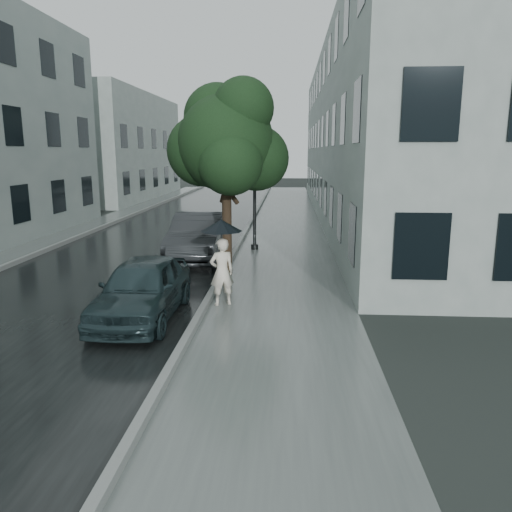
# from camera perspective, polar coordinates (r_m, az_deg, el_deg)

# --- Properties ---
(ground) EXTENTS (120.00, 120.00, 0.00)m
(ground) POSITION_cam_1_polar(r_m,az_deg,el_deg) (10.20, 1.40, -9.11)
(ground) COLOR black
(ground) RESTS_ON ground
(sidewalk) EXTENTS (3.50, 60.00, 0.01)m
(sidewalk) POSITION_cam_1_polar(r_m,az_deg,el_deg) (21.82, 3.42, 2.25)
(sidewalk) COLOR slate
(sidewalk) RESTS_ON ground
(kerb_near) EXTENTS (0.15, 60.00, 0.15)m
(kerb_near) POSITION_cam_1_polar(r_m,az_deg,el_deg) (21.90, -1.37, 2.49)
(kerb_near) COLOR slate
(kerb_near) RESTS_ON ground
(asphalt_road) EXTENTS (6.85, 60.00, 0.00)m
(asphalt_road) POSITION_cam_1_polar(r_m,az_deg,el_deg) (22.49, -10.29, 2.37)
(asphalt_road) COLOR black
(asphalt_road) RESTS_ON ground
(kerb_far) EXTENTS (0.15, 60.00, 0.15)m
(kerb_far) POSITION_cam_1_polar(r_m,az_deg,el_deg) (23.58, -18.58, 2.55)
(kerb_far) COLOR slate
(kerb_far) RESTS_ON ground
(sidewalk_far) EXTENTS (1.70, 60.00, 0.01)m
(sidewalk_far) POSITION_cam_1_polar(r_m,az_deg,el_deg) (23.96, -20.62, 2.37)
(sidewalk_far) COLOR #4C5451
(sidewalk_far) RESTS_ON ground
(building_near) EXTENTS (7.02, 36.00, 9.00)m
(building_near) POSITION_cam_1_polar(r_m,az_deg,el_deg) (29.46, 14.15, 13.20)
(building_near) COLOR #929F99
(building_near) RESTS_ON ground
(building_far_b) EXTENTS (7.02, 18.00, 8.00)m
(building_far_b) POSITION_cam_1_polar(r_m,az_deg,el_deg) (41.97, -16.24, 11.91)
(building_far_b) COLOR #929F99
(building_far_b) RESTS_ON ground
(pedestrian) EXTENTS (0.70, 0.60, 1.63)m
(pedestrian) POSITION_cam_1_polar(r_m,az_deg,el_deg) (11.96, -3.92, -1.81)
(pedestrian) COLOR beige
(pedestrian) RESTS_ON sidewalk
(umbrella) EXTENTS (1.14, 1.14, 1.20)m
(umbrella) POSITION_cam_1_polar(r_m,az_deg,el_deg) (11.75, -4.00, 3.50)
(umbrella) COLOR black
(umbrella) RESTS_ON ground
(street_tree) EXTENTS (3.62, 3.29, 5.69)m
(street_tree) POSITION_cam_1_polar(r_m,az_deg,el_deg) (14.78, -3.40, 12.90)
(street_tree) COLOR #332619
(street_tree) RESTS_ON ground
(lamp_post) EXTENTS (0.85, 0.32, 5.26)m
(lamp_post) POSITION_cam_1_polar(r_m,az_deg,el_deg) (18.58, -0.63, 9.89)
(lamp_post) COLOR black
(lamp_post) RESTS_ON ground
(car_near) EXTENTS (1.62, 3.99, 1.36)m
(car_near) POSITION_cam_1_polar(r_m,az_deg,el_deg) (11.33, -12.84, -3.61)
(car_near) COLOR #1C2C2F
(car_near) RESTS_ON ground
(car_far) EXTENTS (1.76, 4.80, 1.57)m
(car_far) POSITION_cam_1_polar(r_m,az_deg,el_deg) (17.34, -6.53, 2.32)
(car_far) COLOR #272B2D
(car_far) RESTS_ON ground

